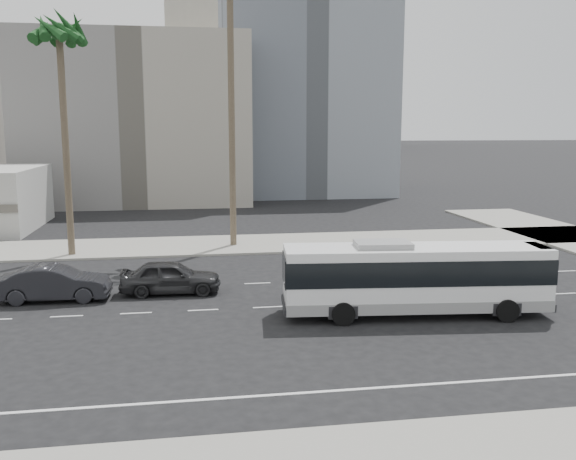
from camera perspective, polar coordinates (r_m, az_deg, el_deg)
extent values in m
plane|color=black|center=(29.43, 3.98, -6.89)|extent=(700.00, 700.00, 0.00)
cube|color=gray|center=(44.24, -0.53, -1.21)|extent=(120.00, 7.00, 0.15)
cube|color=gray|center=(72.71, -13.64, 9.79)|extent=(24.00, 18.00, 18.00)
cube|color=slate|center=(80.93, 1.27, 12.82)|extent=(20.00, 20.00, 26.00)
cube|color=beige|center=(277.87, -8.31, 12.22)|extent=(42.00, 42.00, 44.00)
cube|color=beige|center=(282.31, -8.51, 19.94)|extent=(26.00, 26.00, 32.00)
cube|color=slate|center=(263.94, 2.32, 15.29)|extent=(26.00, 26.00, 70.00)
cube|color=slate|center=(298.27, 5.99, 13.61)|extent=(22.00, 22.00, 60.00)
cube|color=white|center=(27.92, 11.71, -4.15)|extent=(11.80, 3.63, 2.60)
cube|color=black|center=(27.84, 11.74, -3.45)|extent=(11.86, 3.70, 1.10)
cube|color=gray|center=(28.21, 11.63, -6.42)|extent=(11.82, 3.67, 0.50)
cube|color=gray|center=(27.13, 8.84, -1.43)|extent=(2.54, 1.82, 0.30)
cube|color=#262628|center=(30.06, 21.65, -1.42)|extent=(0.77, 1.85, 0.30)
cylinder|color=black|center=(28.65, 19.53, -6.85)|extent=(1.00, 0.30, 1.00)
cylinder|color=black|center=(30.83, 17.27, -5.58)|extent=(1.00, 0.30, 1.00)
cylinder|color=black|center=(26.08, 5.54, -7.94)|extent=(1.00, 0.30, 1.00)
cylinder|color=black|center=(28.46, 4.24, -6.42)|extent=(1.00, 0.30, 1.00)
imported|color=#272729|center=(31.64, -10.81, -4.28)|extent=(2.22, 5.07, 1.70)
imported|color=black|center=(31.88, -20.79, -4.63)|extent=(1.94, 5.24, 1.71)
cylinder|color=brown|center=(42.66, -5.24, 10.55)|extent=(0.50, 0.50, 18.22)
cylinder|color=brown|center=(41.65, -19.87, 7.07)|extent=(0.44, 0.44, 13.87)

